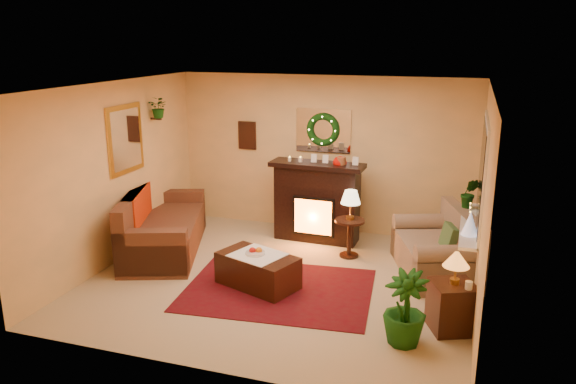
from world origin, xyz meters
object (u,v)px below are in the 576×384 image
(side_table_round, at_px, (349,236))
(loveseat, at_px, (435,245))
(sofa, at_px, (165,224))
(end_table_square, at_px, (452,307))
(fireplace, at_px, (317,207))
(coffee_table, at_px, (258,271))

(side_table_round, bearing_deg, loveseat, -10.79)
(sofa, relative_size, end_table_square, 3.99)
(fireplace, height_order, loveseat, fireplace)
(loveseat, height_order, end_table_square, loveseat)
(loveseat, distance_m, coffee_table, 2.48)
(side_table_round, relative_size, end_table_square, 1.03)
(sofa, height_order, coffee_table, sofa)
(fireplace, bearing_deg, side_table_round, -38.20)
(end_table_square, relative_size, coffee_table, 0.54)
(side_table_round, distance_m, coffee_table, 1.68)
(fireplace, xyz_separation_m, loveseat, (1.91, -0.80, -0.13))
(sofa, xyz_separation_m, coffee_table, (1.82, -0.78, -0.22))
(fireplace, relative_size, end_table_square, 2.35)
(loveseat, xyz_separation_m, end_table_square, (0.29, -1.55, -0.15))
(fireplace, bearing_deg, sofa, -148.48)
(side_table_round, xyz_separation_m, end_table_square, (1.55, -1.79, -0.05))
(fireplace, height_order, coffee_table, fireplace)
(loveseat, bearing_deg, coffee_table, -171.71)
(sofa, bearing_deg, end_table_square, -35.01)
(fireplace, height_order, side_table_round, fireplace)
(fireplace, xyz_separation_m, side_table_round, (0.65, -0.56, -0.23))
(fireplace, distance_m, loveseat, 2.07)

